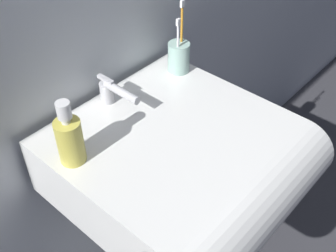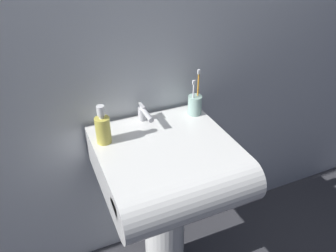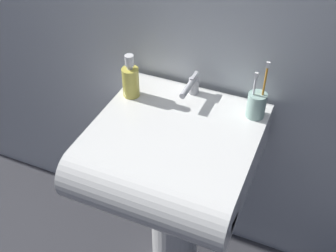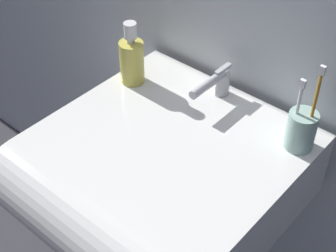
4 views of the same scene
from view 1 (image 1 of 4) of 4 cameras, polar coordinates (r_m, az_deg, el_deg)
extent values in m
cylinder|color=white|center=(1.46, 0.06, -15.78)|extent=(0.20, 0.20, 0.67)
cube|color=white|center=(1.13, 0.08, -4.02)|extent=(0.55, 0.50, 0.18)
cylinder|color=white|center=(1.04, 10.59, -10.44)|extent=(0.55, 0.18, 0.18)
cylinder|color=#B7B7BC|center=(1.16, -8.25, 4.55)|extent=(0.04, 0.04, 0.06)
cylinder|color=#B7B7BC|center=(1.10, -6.33, 4.61)|extent=(0.02, 0.12, 0.02)
cube|color=#B7B7BC|center=(1.13, -8.45, 6.26)|extent=(0.01, 0.06, 0.01)
cylinder|color=#99BFB2|center=(1.27, 1.47, 9.30)|extent=(0.07, 0.07, 0.09)
cylinder|color=white|center=(1.23, 1.34, 10.52)|extent=(0.01, 0.01, 0.14)
cube|color=white|center=(1.19, 1.40, 13.87)|extent=(0.01, 0.01, 0.02)
cylinder|color=orange|center=(1.25, 1.85, 12.01)|extent=(0.01, 0.01, 0.18)
cube|color=white|center=(1.20, 1.95, 16.24)|extent=(0.01, 0.01, 0.02)
cylinder|color=gold|center=(0.98, -13.11, -2.06)|extent=(0.06, 0.06, 0.11)
cylinder|color=silver|center=(0.94, -13.70, 0.80)|extent=(0.02, 0.02, 0.01)
cylinder|color=silver|center=(0.92, -13.96, 2.10)|extent=(0.03, 0.03, 0.04)
camera|label=2|loc=(0.53, 112.07, -9.69)|focal=35.00mm
camera|label=3|loc=(1.13, 79.84, 22.57)|focal=45.00mm
camera|label=4|loc=(1.17, 58.30, 28.70)|focal=55.00mm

